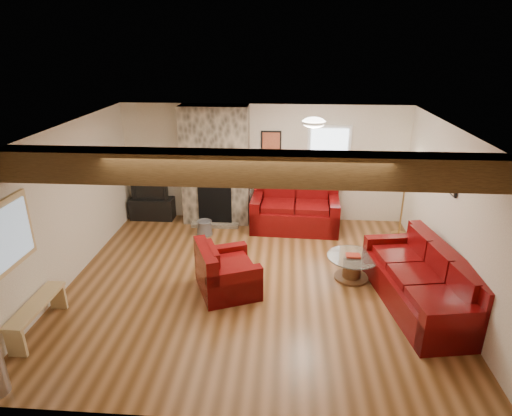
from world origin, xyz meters
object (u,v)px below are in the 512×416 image
at_px(coffee_table, 352,267).
at_px(floor_lamp, 408,166).
at_px(television, 151,188).
at_px(tv_cabinet, 152,208).
at_px(loveseat, 295,207).
at_px(sofa_three, 420,279).
at_px(armchair_red, 227,268).

height_order(coffee_table, floor_lamp, floor_lamp).
xyz_separation_m(coffee_table, floor_lamp, (1.20, 1.78, 1.26)).
bearing_deg(television, tv_cabinet, 0.00).
bearing_deg(coffee_table, loveseat, 114.93).
bearing_deg(television, sofa_three, -31.13).
height_order(loveseat, floor_lamp, floor_lamp).
distance_m(sofa_three, tv_cabinet, 5.76).
xyz_separation_m(armchair_red, coffee_table, (2.01, 0.49, -0.19)).
bearing_deg(loveseat, sofa_three, -53.48).
bearing_deg(floor_lamp, armchair_red, -144.57).
xyz_separation_m(tv_cabinet, floor_lamp, (5.25, -0.50, 1.23)).
relative_size(tv_cabinet, floor_lamp, 0.55).
xyz_separation_m(armchair_red, floor_lamp, (3.20, 2.28, 1.07)).
relative_size(sofa_three, armchair_red, 2.34).
bearing_deg(sofa_three, coffee_table, -138.01).
distance_m(sofa_three, armchair_red, 2.89).
bearing_deg(loveseat, tv_cabinet, 177.17).
bearing_deg(floor_lamp, coffee_table, -123.83).
relative_size(armchair_red, television, 1.21).
height_order(loveseat, television, loveseat).
height_order(tv_cabinet, floor_lamp, floor_lamp).
xyz_separation_m(sofa_three, coffee_table, (-0.88, 0.69, -0.23)).
relative_size(sofa_three, loveseat, 1.28).
distance_m(loveseat, armchair_red, 2.71).
bearing_deg(television, coffee_table, -29.40).
height_order(armchair_red, tv_cabinet, armchair_red).
height_order(loveseat, armchair_red, loveseat).
distance_m(armchair_red, tv_cabinet, 3.46).
relative_size(sofa_three, coffee_table, 2.71).
xyz_separation_m(loveseat, armchair_red, (-1.08, -2.48, -0.08)).
distance_m(sofa_three, floor_lamp, 2.70).
bearing_deg(armchair_red, television, 13.97).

